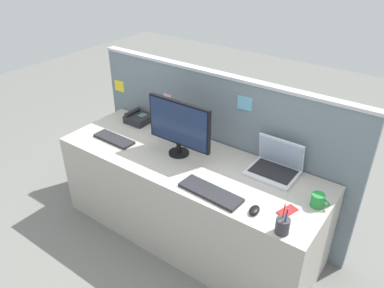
% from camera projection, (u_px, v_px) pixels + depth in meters
% --- Properties ---
extents(ground_plane, '(10.00, 10.00, 0.00)m').
position_uv_depth(ground_plane, '(189.00, 233.00, 3.24)').
color(ground_plane, slate).
extents(desk, '(2.15, 0.73, 0.74)m').
position_uv_depth(desk, '(188.00, 199.00, 3.06)').
color(desk, '#ADA89E').
rests_on(desk, ground_plane).
extents(cubicle_divider, '(2.37, 0.08, 1.32)m').
position_uv_depth(cubicle_divider, '(217.00, 147.00, 3.20)').
color(cubicle_divider, slate).
rests_on(cubicle_divider, ground_plane).
extents(desktop_monitor, '(0.55, 0.16, 0.44)m').
position_uv_depth(desktop_monitor, '(179.00, 125.00, 2.84)').
color(desktop_monitor, black).
rests_on(desktop_monitor, desk).
extents(laptop, '(0.34, 0.28, 0.24)m').
position_uv_depth(laptop, '(276.00, 165.00, 2.72)').
color(laptop, silver).
rests_on(laptop, desk).
extents(desk_phone, '(0.20, 0.20, 0.10)m').
position_uv_depth(desk_phone, '(138.00, 118.00, 3.41)').
color(desk_phone, '#232328').
rests_on(desk_phone, desk).
extents(keyboard_main, '(0.37, 0.13, 0.02)m').
position_uv_depth(keyboard_main, '(114.00, 139.00, 3.13)').
color(keyboard_main, '#232328').
rests_on(keyboard_main, desk).
extents(keyboard_spare, '(0.45, 0.17, 0.02)m').
position_uv_depth(keyboard_spare, '(210.00, 192.00, 2.51)').
color(keyboard_spare, '#232328').
rests_on(keyboard_spare, desk).
extents(computer_mouse_right_hand, '(0.07, 0.11, 0.03)m').
position_uv_depth(computer_mouse_right_hand, '(254.00, 210.00, 2.35)').
color(computer_mouse_right_hand, black).
rests_on(computer_mouse_right_hand, desk).
extents(pen_cup, '(0.08, 0.08, 0.19)m').
position_uv_depth(pen_cup, '(283.00, 226.00, 2.18)').
color(pen_cup, '#333338').
rests_on(pen_cup, desk).
extents(cell_phone_red_case, '(0.10, 0.15, 0.01)m').
position_uv_depth(cell_phone_red_case, '(287.00, 211.00, 2.36)').
color(cell_phone_red_case, '#B22323').
rests_on(cell_phone_red_case, desk).
extents(coffee_mug, '(0.12, 0.08, 0.09)m').
position_uv_depth(coffee_mug, '(318.00, 200.00, 2.39)').
color(coffee_mug, '#238438').
rests_on(coffee_mug, desk).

